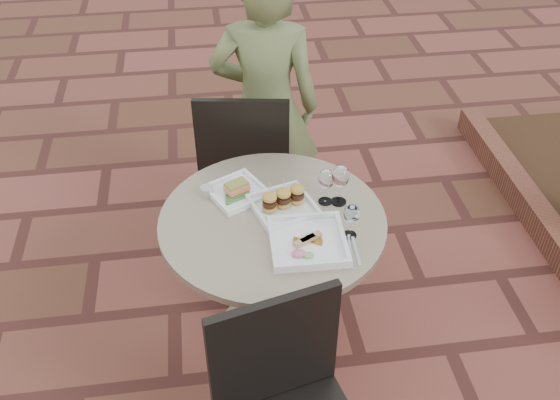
{
  "coord_description": "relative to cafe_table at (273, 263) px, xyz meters",
  "views": [
    {
      "loc": [
        -0.19,
        -1.66,
        2.33
      ],
      "look_at": [
        0.07,
        0.18,
        0.82
      ],
      "focal_mm": 40.0,
      "sensor_mm": 36.0,
      "label": 1
    }
  ],
  "objects": [
    {
      "name": "ground",
      "position": [
        -0.04,
        -0.18,
        -0.48
      ],
      "size": [
        60.0,
        60.0,
        0.0
      ],
      "primitive_type": "plane",
      "color": "brown",
      "rests_on": "ground"
    },
    {
      "name": "cafe_table",
      "position": [
        0.0,
        0.0,
        0.0
      ],
      "size": [
        0.9,
        0.9,
        0.73
      ],
      "color": "gray",
      "rests_on": "ground"
    },
    {
      "name": "chair_far",
      "position": [
        -0.05,
        0.69,
        0.07
      ],
      "size": [
        0.5,
        0.5,
        0.93
      ],
      "rotation": [
        0.0,
        0.0,
        2.98
      ],
      "color": "black",
      "rests_on": "ground"
    },
    {
      "name": "diner",
      "position": [
        0.07,
        0.82,
        0.26
      ],
      "size": [
        0.6,
        0.45,
        1.48
      ],
      "primitive_type": "imported",
      "rotation": [
        0.0,
        0.0,
        2.96
      ],
      "color": "#5D693A",
      "rests_on": "ground"
    },
    {
      "name": "plate_salmon",
      "position": [
        -0.12,
        0.17,
        0.26
      ],
      "size": [
        0.29,
        0.29,
        0.06
      ],
      "rotation": [
        0.0,
        0.0,
        0.47
      ],
      "color": "white",
      "rests_on": "cafe_table"
    },
    {
      "name": "plate_sliders",
      "position": [
        0.05,
        0.05,
        0.28
      ],
      "size": [
        0.29,
        0.29,
        0.15
      ],
      "rotation": [
        0.0,
        0.0,
        0.3
      ],
      "color": "white",
      "rests_on": "cafe_table"
    },
    {
      "name": "plate_tuna",
      "position": [
        0.11,
        -0.17,
        0.26
      ],
      "size": [
        0.29,
        0.29,
        0.03
      ],
      "rotation": [
        0.0,
        0.0,
        -0.03
      ],
      "color": "white",
      "rests_on": "cafe_table"
    },
    {
      "name": "wine_glass_right",
      "position": [
        0.28,
        -0.14,
        0.35
      ],
      "size": [
        0.06,
        0.06,
        0.15
      ],
      "color": "white",
      "rests_on": "cafe_table"
    },
    {
      "name": "wine_glass_mid",
      "position": [
        0.23,
        0.07,
        0.36
      ],
      "size": [
        0.07,
        0.07,
        0.16
      ],
      "color": "white",
      "rests_on": "cafe_table"
    },
    {
      "name": "wine_glass_far",
      "position": [
        0.28,
        0.06,
        0.37
      ],
      "size": [
        0.08,
        0.08,
        0.18
      ],
      "color": "white",
      "rests_on": "cafe_table"
    },
    {
      "name": "steel_ramekin",
      "position": [
        -0.25,
        0.18,
        0.27
      ],
      "size": [
        0.07,
        0.07,
        0.04
      ],
      "primitive_type": "cylinder",
      "rotation": [
        0.0,
        0.0,
        -0.29
      ],
      "color": "silver",
      "rests_on": "cafe_table"
    },
    {
      "name": "cutlery_set",
      "position": [
        0.26,
        -0.23,
        0.25
      ],
      "size": [
        0.1,
        0.19,
        0.0
      ],
      "primitive_type": null,
      "rotation": [
        0.0,
        0.0,
        -0.12
      ],
      "color": "silver",
      "rests_on": "cafe_table"
    }
  ]
}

